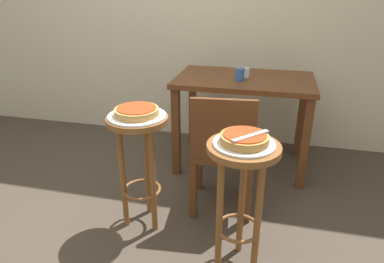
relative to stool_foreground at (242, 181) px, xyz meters
name	(u,v)px	position (x,y,z in m)	size (l,w,h in m)	color
ground_plane	(116,229)	(-0.79, 0.11, -0.54)	(6.00, 6.00, 0.00)	#42382D
stool_foreground	(242,181)	(0.00, 0.00, 0.00)	(0.37, 0.37, 0.75)	brown
serving_plate_foreground	(244,144)	(0.00, 0.00, 0.21)	(0.30, 0.30, 0.01)	silver
pizza_foreground	(244,138)	(0.00, 0.00, 0.24)	(0.24, 0.24, 0.05)	#B78442
stool_middle	(139,148)	(-0.65, 0.23, 0.00)	(0.37, 0.37, 0.75)	brown
serving_plate_middle	(137,116)	(-0.65, 0.23, 0.21)	(0.34, 0.34, 0.01)	silver
pizza_middle	(137,111)	(-0.65, 0.23, 0.24)	(0.26, 0.26, 0.05)	tan
dining_table	(244,92)	(-0.11, 1.20, 0.11)	(1.09, 0.68, 0.77)	#5B3319
cup_near_edge	(240,74)	(-0.14, 1.10, 0.27)	(0.07, 0.07, 0.09)	#3360B2
condiment_shaker	(247,73)	(-0.10, 1.20, 0.27)	(0.04, 0.04, 0.08)	white
wooden_chair	(223,149)	(-0.17, 0.50, -0.08)	(0.44, 0.44, 0.85)	#5B3319
pizza_server_knife	(251,136)	(0.03, -0.02, 0.27)	(0.22, 0.02, 0.01)	silver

